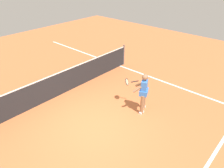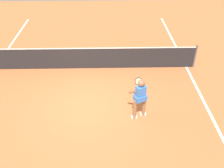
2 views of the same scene
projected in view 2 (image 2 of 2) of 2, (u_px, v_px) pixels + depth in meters
The scene contains 4 objects.
ground_plane at pixel (88, 104), 9.33m from camera, with size 25.44×25.44×0.00m, color #C66638.
sideline_right_marking at pixel (204, 102), 9.41m from camera, with size 0.10×17.57×0.01m, color white.
court_net at pixel (90, 58), 11.11m from camera, with size 9.53×0.08×1.12m.
tennis_player at pixel (140, 97), 8.31m from camera, with size 0.67×1.12×1.55m.
Camera 2 is at (0.76, -7.18, 6.03)m, focal length 39.78 mm.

